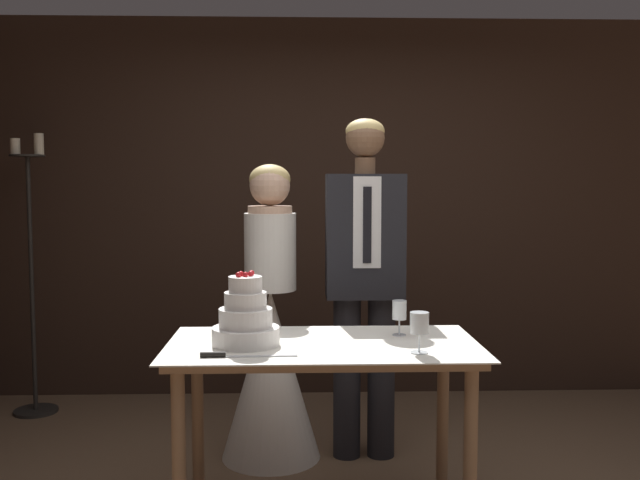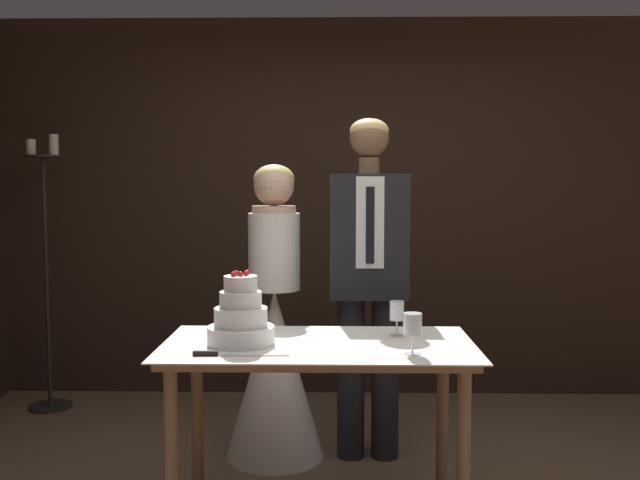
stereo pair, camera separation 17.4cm
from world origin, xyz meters
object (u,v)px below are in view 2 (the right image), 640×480
object	(u,v)px
groom	(369,270)
candle_stand	(47,285)
cake_knife	(222,354)
wine_glass_near	(397,313)
wine_glass_middle	(413,326)
bride	(275,350)
cake_table	(318,368)
tiered_cake	(241,319)

from	to	relation	value
groom	candle_stand	world-z (taller)	groom
cake_knife	wine_glass_near	bearing A→B (deg)	25.42
wine_glass_near	groom	xyz separation A→B (m)	(-0.09, 0.67, 0.11)
wine_glass_middle	bride	bearing A→B (deg)	122.49
wine_glass_near	cake_table	bearing A→B (deg)	-157.98
cake_knife	candle_stand	distance (m)	2.36
groom	wine_glass_near	bearing A→B (deg)	-81.99
tiered_cake	wine_glass_near	xyz separation A→B (m)	(0.68, 0.17, -0.00)
wine_glass_middle	groom	size ratio (longest dim) A/B	0.09
cake_table	tiered_cake	distance (m)	0.40
cake_knife	cake_table	bearing A→B (deg)	29.84
cake_knife	groom	size ratio (longest dim) A/B	0.21
wine_glass_near	groom	bearing A→B (deg)	98.01
cake_table	candle_stand	xyz separation A→B (m)	(-1.83, 1.62, 0.12)
wine_glass_near	groom	size ratio (longest dim) A/B	0.09
tiered_cake	groom	world-z (taller)	groom
cake_table	tiered_cake	size ratio (longest dim) A/B	4.25
cake_table	candle_stand	world-z (taller)	candle_stand
tiered_cake	bride	xyz separation A→B (m)	(0.07, 0.83, -0.33)
cake_table	wine_glass_middle	distance (m)	0.48
wine_glass_middle	candle_stand	world-z (taller)	candle_stand
cake_table	wine_glass_middle	bearing A→B (deg)	-26.64
candle_stand	tiered_cake	bearing A→B (deg)	-47.66
wine_glass_near	tiered_cake	bearing A→B (deg)	-166.34
tiered_cake	wine_glass_middle	distance (m)	0.73
wine_glass_near	wine_glass_middle	xyz separation A→B (m)	(0.03, -0.33, 0.01)
tiered_cake	cake_knife	world-z (taller)	tiered_cake
cake_table	tiered_cake	world-z (taller)	tiered_cake
wine_glass_near	wine_glass_middle	distance (m)	0.33
cake_table	cake_knife	bearing A→B (deg)	-148.35
bride	tiered_cake	bearing A→B (deg)	-95.12
cake_table	tiered_cake	bearing A→B (deg)	-175.86
cake_knife	wine_glass_near	size ratio (longest dim) A/B	2.42
bride	groom	xyz separation A→B (m)	(0.51, -0.00, 0.44)
groom	cake_table	bearing A→B (deg)	-107.52
tiered_cake	bride	size ratio (longest dim) A/B	0.20
groom	cake_knife	bearing A→B (deg)	-121.32
cake_knife	groom	bearing A→B (deg)	56.86
wine_glass_middle	tiered_cake	bearing A→B (deg)	166.74
cake_knife	wine_glass_middle	bearing A→B (deg)	1.35
groom	candle_stand	size ratio (longest dim) A/B	1.02
bride	groom	world-z (taller)	groom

